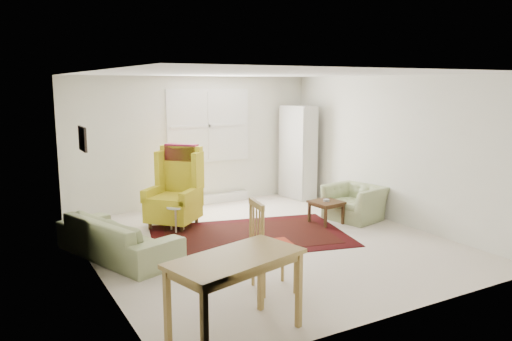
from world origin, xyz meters
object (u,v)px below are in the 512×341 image
armchair (355,199)px  cabinet (298,152)px  coffee_table (326,212)px  sofa (118,229)px  wingback_chair (173,187)px  desk_chair (274,245)px  desk (236,297)px  stool (177,219)px

armchair → cabinet: size_ratio=0.48×
armchair → coffee_table: size_ratio=1.91×
sofa → armchair: bearing=-110.7°
wingback_chair → desk_chair: bearing=-40.7°
wingback_chair → desk: size_ratio=1.07×
sofa → wingback_chair: (1.19, 1.06, 0.28)m
desk_chair → coffee_table: bearing=-39.0°
stool → desk: 3.60m
sofa → wingback_chair: size_ratio=1.45×
sofa → cabinet: cabinet is taller
armchair → desk: (-3.73, -2.70, 0.04)m
stool → cabinet: 3.35m
coffee_table → desk: size_ratio=0.38×
sofa → stool: size_ratio=4.56×
sofa → wingback_chair: 1.62m
coffee_table → armchair: bearing=-1.2°
armchair → wingback_chair: (-2.93, 1.14, 0.32)m
coffee_table → desk_chair: bearing=-139.1°
armchair → cabinet: cabinet is taller
wingback_chair → desk_chair: 3.06m
stool → desk: (-0.73, -3.52, 0.19)m
coffee_table → stool: size_ratio=1.12×
sofa → stool: bearing=-76.4°
armchair → desk_chair: (-2.83, -1.91, 0.17)m
coffee_table → desk_chair: 2.96m
desk → sofa: bearing=98.1°
armchair → coffee_table: (-0.61, 0.01, -0.16)m
armchair → coffee_table: armchair is taller
coffee_table → cabinet: (0.69, 1.89, 0.76)m
armchair → wingback_chair: 3.16m
desk_chair → armchair: bearing=-45.9°
sofa → stool: 1.35m
armchair → desk: size_ratio=0.72×
stool → desk_chair: size_ratio=0.40×
coffee_table → wingback_chair: bearing=154.1°
cabinet → desk: cabinet is taller
wingback_chair → desk: wingback_chair is taller
desk_chair → wingback_chair: bearing=12.0°
desk → desk_chair: (0.89, 0.79, 0.13)m
stool → wingback_chair: bearing=78.4°
coffee_table → stool: bearing=161.4°
armchair → desk_chair: bearing=-69.4°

